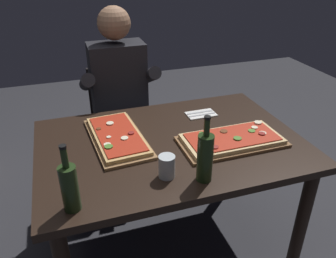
# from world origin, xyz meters

# --- Properties ---
(ground_plane) EXTENTS (6.40, 6.40, 0.00)m
(ground_plane) POSITION_xyz_m (0.00, 0.00, 0.00)
(ground_plane) COLOR #2D2D33
(dining_table) EXTENTS (1.40, 0.96, 0.74)m
(dining_table) POSITION_xyz_m (0.00, 0.00, 0.64)
(dining_table) COLOR black
(dining_table) RESTS_ON ground_plane
(pizza_rectangular_front) EXTENTS (0.56, 0.28, 0.05)m
(pizza_rectangular_front) POSITION_xyz_m (0.30, -0.12, 0.76)
(pizza_rectangular_front) COLOR brown
(pizza_rectangular_front) RESTS_ON dining_table
(pizza_rectangular_left) EXTENTS (0.30, 0.55, 0.05)m
(pizza_rectangular_left) POSITION_xyz_m (-0.27, 0.11, 0.76)
(pizza_rectangular_left) COLOR olive
(pizza_rectangular_left) RESTS_ON dining_table
(wine_bottle_dark) EXTENTS (0.07, 0.07, 0.29)m
(wine_bottle_dark) POSITION_xyz_m (-0.54, -0.37, 0.85)
(wine_bottle_dark) COLOR #233819
(wine_bottle_dark) RESTS_ON dining_table
(oil_bottle_amber) EXTENTS (0.07, 0.07, 0.32)m
(oil_bottle_amber) POSITION_xyz_m (0.03, -0.36, 0.86)
(oil_bottle_amber) COLOR #233819
(oil_bottle_amber) RESTS_ON dining_table
(tumbler_near_camera) EXTENTS (0.08, 0.08, 0.11)m
(tumbler_near_camera) POSITION_xyz_m (-0.12, -0.29, 0.79)
(tumbler_near_camera) COLOR silver
(tumbler_near_camera) RESTS_ON dining_table
(napkin_cutlery_set) EXTENTS (0.18, 0.11, 0.01)m
(napkin_cutlery_set) POSITION_xyz_m (0.28, 0.25, 0.74)
(napkin_cutlery_set) COLOR white
(napkin_cutlery_set) RESTS_ON dining_table
(diner_chair) EXTENTS (0.44, 0.44, 0.87)m
(diner_chair) POSITION_xyz_m (-0.13, 0.86, 0.49)
(diner_chair) COLOR black
(diner_chair) RESTS_ON ground_plane
(seated_diner) EXTENTS (0.53, 0.41, 1.33)m
(seated_diner) POSITION_xyz_m (-0.13, 0.74, 0.74)
(seated_diner) COLOR #23232D
(seated_diner) RESTS_ON ground_plane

